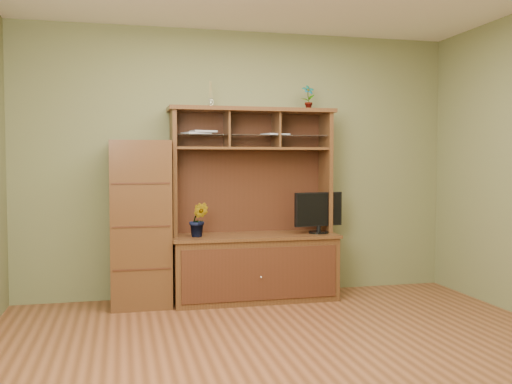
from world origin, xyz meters
name	(u,v)px	position (x,y,z in m)	size (l,w,h in m)	color
room	(299,164)	(0.00, 0.00, 1.35)	(4.54, 4.04, 2.74)	#5B321A
media_hutch	(254,247)	(0.08, 1.73, 0.52)	(1.66, 0.61, 1.90)	#402312
monitor	(319,212)	(0.73, 1.64, 0.87)	(0.52, 0.20, 0.41)	black
orchid_plant	(199,220)	(-0.48, 1.65, 0.82)	(0.18, 0.15, 0.33)	#265B1F
top_plant	(308,97)	(0.67, 1.80, 2.03)	(0.13, 0.09, 0.25)	#2C6F26
reed_diffuser	(211,97)	(-0.34, 1.80, 2.00)	(0.05, 0.05, 0.26)	silver
magazines	(225,133)	(-0.20, 1.80, 1.65)	(1.09, 0.26, 0.04)	#B2B2B7
side_cabinet	(141,224)	(-1.02, 1.73, 0.78)	(0.56, 0.51, 1.57)	#402312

